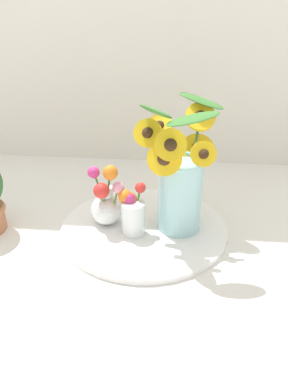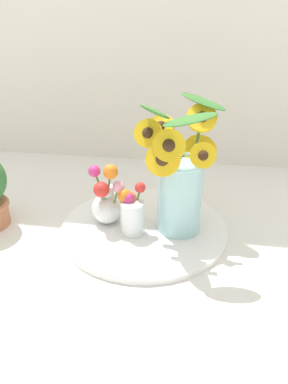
{
  "view_description": "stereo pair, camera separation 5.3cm",
  "coord_description": "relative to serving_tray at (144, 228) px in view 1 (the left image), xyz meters",
  "views": [
    {
      "loc": [
        0.12,
        -0.8,
        0.56
      ],
      "look_at": [
        0.04,
        0.05,
        0.12
      ],
      "focal_mm": 35.0,
      "sensor_mm": 36.0,
      "label": 1
    },
    {
      "loc": [
        0.17,
        -0.79,
        0.56
      ],
      "look_at": [
        0.04,
        0.05,
        0.12
      ],
      "focal_mm": 35.0,
      "sensor_mm": 36.0,
      "label": 2
    }
  ],
  "objects": [
    {
      "name": "vase_bulb_right",
      "position": [
        -0.1,
        0.0,
        0.07
      ],
      "size": [
        0.1,
        0.09,
        0.17
      ],
      "color": "white",
      "rests_on": "serving_tray"
    },
    {
      "name": "vase_small_center",
      "position": [
        -0.03,
        -0.03,
        0.07
      ],
      "size": [
        0.07,
        0.07,
        0.13
      ],
      "color": "white",
      "rests_on": "serving_tray"
    },
    {
      "name": "serving_tray",
      "position": [
        0.0,
        0.0,
        0.0
      ],
      "size": [
        0.44,
        0.44,
        0.02
      ],
      "color": "white",
      "rests_on": "ground_plane"
    },
    {
      "name": "mason_jar_sunflowers",
      "position": [
        0.09,
        0.01,
        0.15
      ],
      "size": [
        0.23,
        0.26,
        0.35
      ],
      "color": "#9ED1D6",
      "rests_on": "serving_tray"
    },
    {
      "name": "ground_plane",
      "position": [
        -0.04,
        -0.05,
        -0.01
      ],
      "size": [
        6.0,
        6.0,
        0.0
      ],
      "primitive_type": "plane",
      "color": "silver"
    }
  ]
}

